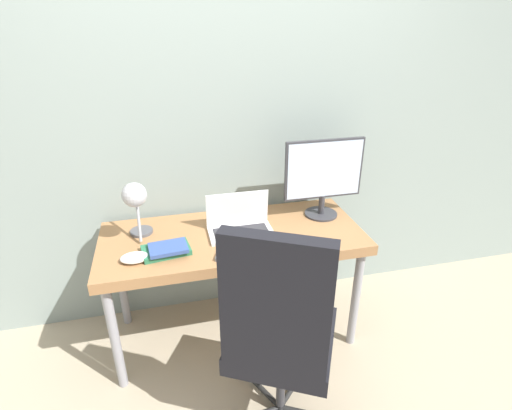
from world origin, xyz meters
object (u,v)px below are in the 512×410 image
(book_stack, at_px, (167,249))
(game_controller, at_px, (135,258))
(desk_lamp, at_px, (135,200))
(laptop, at_px, (240,224))
(office_chair, at_px, (279,330))
(monitor, at_px, (324,174))

(book_stack, xyz_separation_m, game_controller, (-0.16, -0.04, -0.00))
(book_stack, bearing_deg, desk_lamp, 133.12)
(laptop, height_order, office_chair, office_chair)
(book_stack, distance_m, game_controller, 0.16)
(monitor, bearing_deg, game_controller, -166.50)
(game_controller, bearing_deg, monitor, 13.50)
(monitor, relative_size, office_chair, 0.42)
(office_chair, bearing_deg, monitor, 57.82)
(monitor, relative_size, book_stack, 1.84)
(office_chair, distance_m, book_stack, 0.74)
(laptop, bearing_deg, monitor, 9.61)
(desk_lamp, bearing_deg, office_chair, -51.45)
(laptop, height_order, book_stack, laptop)
(game_controller, bearing_deg, office_chair, -41.98)
(office_chair, distance_m, game_controller, 0.82)
(laptop, height_order, desk_lamp, desk_lamp)
(monitor, xyz_separation_m, game_controller, (-1.11, -0.27, -0.25))
(desk_lamp, height_order, office_chair, office_chair)
(laptop, relative_size, monitor, 0.75)
(laptop, relative_size, book_stack, 1.38)
(desk_lamp, distance_m, game_controller, 0.30)
(desk_lamp, relative_size, office_chair, 0.31)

